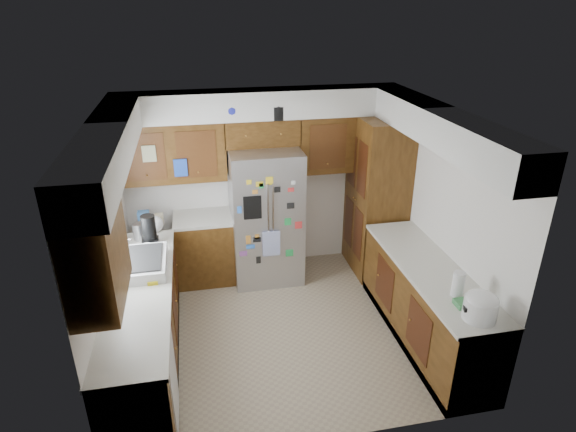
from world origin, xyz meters
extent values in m
plane|color=tan|center=(0.00, 0.00, 0.00)|extent=(3.60, 3.60, 0.00)
cube|color=white|center=(0.00, 1.60, 1.25)|extent=(3.60, 0.04, 2.50)
cube|color=white|center=(-1.80, 0.00, 1.25)|extent=(0.04, 3.20, 2.50)
cube|color=white|center=(1.80, 0.00, 1.25)|extent=(0.04, 3.20, 2.50)
cube|color=white|center=(0.00, -1.60, 1.25)|extent=(3.60, 0.04, 2.50)
cube|color=white|center=(0.00, 0.00, 2.51)|extent=(3.60, 3.20, 0.02)
cube|color=white|center=(0.00, 1.41, 2.33)|extent=(3.60, 0.38, 0.35)
cube|color=white|center=(-1.61, 0.00, 2.33)|extent=(0.38, 3.20, 0.35)
cube|color=white|center=(1.61, 0.00, 2.33)|extent=(0.38, 3.20, 0.35)
cube|color=#3D240B|center=(-1.14, 1.43, 1.77)|extent=(1.33, 0.34, 0.75)
cube|color=#3D240B|center=(1.14, 1.43, 1.77)|extent=(1.33, 0.34, 0.75)
cube|color=#3D240B|center=(-1.63, -1.15, 1.77)|extent=(0.34, 0.85, 0.75)
cube|color=white|center=(-1.79, 0.10, 1.60)|extent=(0.02, 0.90, 1.05)
cube|color=white|center=(-1.75, 0.10, 1.60)|extent=(0.01, 1.02, 1.15)
cube|color=#1E45B1|center=(-1.03, 1.24, 1.62)|extent=(0.16, 0.02, 0.22)
cube|color=beige|center=(-1.39, 1.24, 1.82)|extent=(0.16, 0.02, 0.20)
cube|color=#3D240B|center=(-1.50, -0.30, 0.44)|extent=(0.60, 2.60, 0.88)
cube|color=#3D240B|center=(-0.83, 1.30, 0.44)|extent=(0.75, 0.60, 0.88)
cube|color=silver|center=(-1.50, -0.30, 0.90)|extent=(0.63, 2.60, 0.04)
cube|color=silver|center=(-0.83, 1.30, 0.90)|extent=(0.75, 0.60, 0.04)
cube|color=black|center=(-1.50, -0.30, 0.05)|extent=(0.60, 2.60, 0.10)
cube|color=silver|center=(-1.19, -1.15, 0.46)|extent=(0.01, 0.58, 0.80)
cube|color=#3D240B|center=(1.50, -0.47, 0.44)|extent=(0.60, 2.25, 0.88)
cube|color=silver|center=(1.50, -0.47, 0.90)|extent=(0.63, 2.25, 0.04)
cube|color=black|center=(1.50, -0.47, 0.05)|extent=(0.60, 2.25, 0.10)
cube|color=#3D240B|center=(1.50, 1.15, 1.07)|extent=(0.60, 0.90, 2.15)
cube|color=#939397|center=(0.00, 1.21, 0.90)|extent=(0.90, 0.75, 1.80)
cylinder|color=silver|center=(-0.03, 0.82, 1.05)|extent=(0.02, 0.02, 0.90)
cylinder|color=silver|center=(0.03, 0.82, 1.05)|extent=(0.02, 0.02, 0.90)
cube|color=black|center=(-0.22, 0.83, 1.20)|extent=(0.22, 0.01, 0.30)
cube|color=white|center=(0.00, 0.80, 0.70)|extent=(0.22, 0.01, 0.34)
cube|color=blue|center=(-0.38, 0.82, 1.19)|extent=(0.05, 0.00, 0.09)
cube|color=#8C4C99|center=(-0.36, 0.82, 0.58)|extent=(0.10, 0.00, 0.07)
cube|color=red|center=(0.35, 0.82, 0.91)|extent=(0.09, 0.00, 0.10)
cube|color=red|center=(-0.08, 0.82, 0.69)|extent=(0.05, 0.00, 0.10)
cube|color=black|center=(0.09, 0.82, 1.41)|extent=(0.08, 0.00, 0.07)
cube|color=orange|center=(-0.29, 0.82, 0.77)|extent=(0.06, 0.00, 0.11)
cube|color=white|center=(0.28, 0.82, 1.49)|extent=(0.05, 0.00, 0.05)
cube|color=yellow|center=(-0.13, 0.82, 1.50)|extent=(0.09, 0.00, 0.07)
cube|color=green|center=(0.22, 0.82, 0.97)|extent=(0.08, 0.00, 0.09)
cube|color=orange|center=(-0.17, 0.82, 0.80)|extent=(0.06, 0.00, 0.07)
cube|color=black|center=(-0.18, 0.82, 0.76)|extent=(0.10, 0.00, 0.07)
cube|color=green|center=(0.24, 0.82, 0.53)|extent=(0.10, 0.00, 0.10)
cube|color=black|center=(0.25, 0.82, 1.19)|extent=(0.09, 0.00, 0.08)
cube|color=orange|center=(-0.18, 0.82, 1.40)|extent=(0.07, 0.00, 0.05)
cube|color=black|center=(-0.17, 0.82, 0.47)|extent=(0.06, 0.00, 0.10)
cube|color=yellow|center=(-0.01, 0.82, 1.53)|extent=(0.09, 0.00, 0.10)
cube|color=red|center=(0.25, 0.82, 1.40)|extent=(0.08, 0.00, 0.05)
cube|color=green|center=(-0.11, 0.82, 1.47)|extent=(0.06, 0.00, 0.07)
cube|color=yellow|center=(-0.25, 0.82, 1.53)|extent=(0.06, 0.00, 0.06)
cube|color=blue|center=(-0.26, 0.82, 0.67)|extent=(0.11, 0.00, 0.05)
cube|color=#3D240B|center=(0.00, 1.43, 1.98)|extent=(0.96, 0.34, 0.35)
sphere|color=#1E24AD|center=(-0.38, 1.35, 2.29)|extent=(0.28, 0.28, 0.28)
cylinder|color=black|center=(0.18, 1.35, 2.23)|extent=(0.29, 0.29, 0.16)
ellipsoid|color=#333338|center=(0.18, 1.35, 2.31)|extent=(0.27, 0.27, 0.12)
cube|color=silver|center=(-1.50, 0.10, 0.98)|extent=(0.52, 0.70, 0.12)
cube|color=black|center=(-1.50, 0.10, 1.04)|extent=(0.44, 0.60, 0.02)
cylinder|color=silver|center=(-1.70, 0.10, 1.14)|extent=(0.02, 0.02, 0.30)
cylinder|color=silver|center=(-1.64, 0.10, 1.27)|extent=(0.16, 0.02, 0.02)
cube|color=yellow|center=(-1.37, -0.17, 0.94)|extent=(0.10, 0.18, 0.04)
cube|color=black|center=(-1.43, 0.60, 0.97)|extent=(0.18, 0.14, 0.10)
cylinder|color=black|center=(-1.43, 0.60, 1.16)|extent=(0.16, 0.16, 0.28)
cylinder|color=#939397|center=(-1.57, 0.81, 1.02)|extent=(0.14, 0.14, 0.20)
sphere|color=silver|center=(-1.39, 0.98, 1.02)|extent=(0.20, 0.20, 0.20)
cube|color=#3F72B2|center=(-1.54, 1.21, 1.01)|extent=(0.14, 0.10, 0.18)
cube|color=#BFB28C|center=(-1.35, 1.18, 0.99)|extent=(0.10, 0.08, 0.14)
cylinder|color=silver|center=(-1.45, 0.45, 0.98)|extent=(0.08, 0.08, 0.11)
cylinder|color=white|center=(1.50, -1.38, 1.02)|extent=(0.30, 0.30, 0.20)
ellipsoid|color=white|center=(1.50, -1.38, 1.12)|extent=(0.29, 0.29, 0.13)
cube|color=black|center=(1.36, -1.38, 1.04)|extent=(0.04, 0.06, 0.04)
cylinder|color=white|center=(1.49, -1.02, 1.05)|extent=(0.11, 0.11, 0.26)
camera|label=1|loc=(-0.86, -4.49, 3.52)|focal=30.00mm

